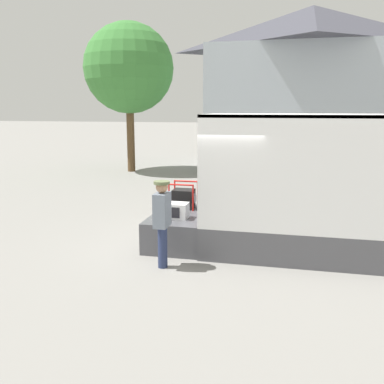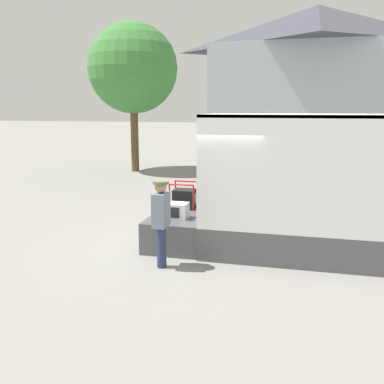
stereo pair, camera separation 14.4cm
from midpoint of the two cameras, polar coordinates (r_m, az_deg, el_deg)
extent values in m
plane|color=gray|center=(9.62, 2.56, -6.98)|extent=(160.00, 160.00, 0.00)
cube|color=#4C4C51|center=(9.38, 18.07, -5.89)|extent=(5.09, 2.21, 0.66)
cube|color=white|center=(10.14, 18.16, 3.66)|extent=(5.09, 0.06, 2.21)
cube|color=white|center=(8.02, 19.18, 1.75)|extent=(5.09, 0.06, 2.21)
cube|color=white|center=(8.99, 19.04, 9.60)|extent=(5.09, 2.21, 0.06)
cylinder|color=orange|center=(9.17, 14.52, -2.73)|extent=(0.30, 0.30, 0.37)
cube|color=#B2A893|center=(9.82, 24.28, -2.70)|extent=(0.44, 0.32, 0.29)
cube|color=#2D7F33|center=(9.61, 23.71, -2.82)|extent=(0.44, 0.32, 0.33)
cube|color=olive|center=(9.69, 17.17, -2.34)|extent=(0.44, 0.32, 0.30)
cube|color=#4C4C51|center=(9.66, -1.02, -4.84)|extent=(1.23, 2.10, 0.66)
cube|color=white|center=(9.16, -1.53, -2.50)|extent=(0.45, 0.38, 0.33)
cube|color=black|center=(8.99, -2.14, -2.76)|extent=(0.29, 0.01, 0.23)
cube|color=black|center=(10.08, -0.64, -0.91)|extent=(0.48, 0.43, 0.45)
cylinder|color=slate|center=(10.03, 0.43, -0.84)|extent=(0.18, 0.23, 0.23)
cylinder|color=red|center=(9.90, -2.60, -0.62)|extent=(0.04, 0.04, 0.62)
cylinder|color=red|center=(9.76, 0.60, -0.79)|extent=(0.04, 0.04, 0.62)
cylinder|color=red|center=(10.37, -1.82, -0.08)|extent=(0.04, 0.04, 0.62)
cylinder|color=red|center=(10.23, 1.25, -0.23)|extent=(0.04, 0.04, 0.62)
cylinder|color=red|center=(9.77, -1.02, 0.97)|extent=(0.57, 0.04, 0.04)
cylinder|color=red|center=(10.24, -0.30, 1.44)|extent=(0.57, 0.04, 0.04)
cylinder|color=navy|center=(8.18, -3.57, -7.31)|extent=(0.18, 0.18, 0.81)
cube|color=slate|center=(7.98, -3.64, -2.37)|extent=(0.24, 0.44, 0.64)
sphere|color=tan|center=(7.89, -3.67, 0.67)|extent=(0.22, 0.22, 0.22)
cylinder|color=#606B47|center=(7.88, -3.68, 1.27)|extent=(0.30, 0.30, 0.06)
cube|color=#A8B2BC|center=(22.55, 16.01, 10.49)|extent=(9.36, 7.03, 5.80)
pyramid|color=#42424C|center=(22.87, 16.57, 20.34)|extent=(9.82, 7.38, 2.03)
cylinder|color=brown|center=(20.66, -7.44, 6.82)|extent=(0.36, 0.36, 2.93)
sphere|color=#3D7F38|center=(20.68, -7.68, 16.04)|extent=(4.13, 4.13, 4.13)
camera|label=1|loc=(0.07, -89.55, 0.09)|focal=40.00mm
camera|label=2|loc=(0.07, 90.45, -0.09)|focal=40.00mm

